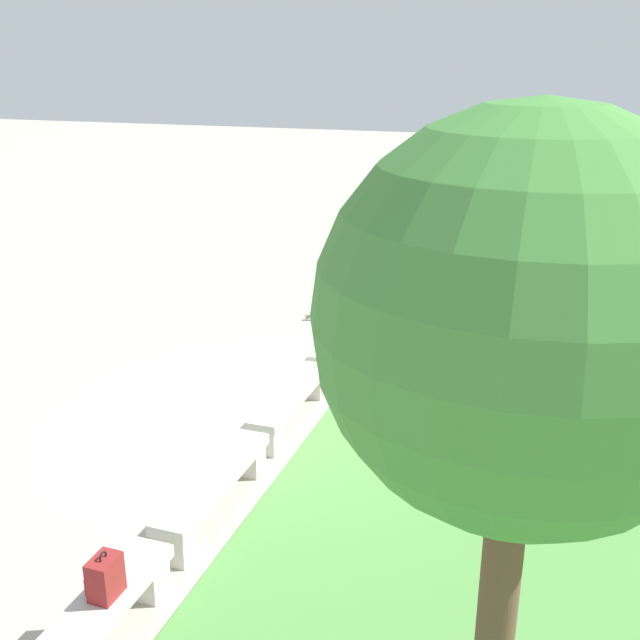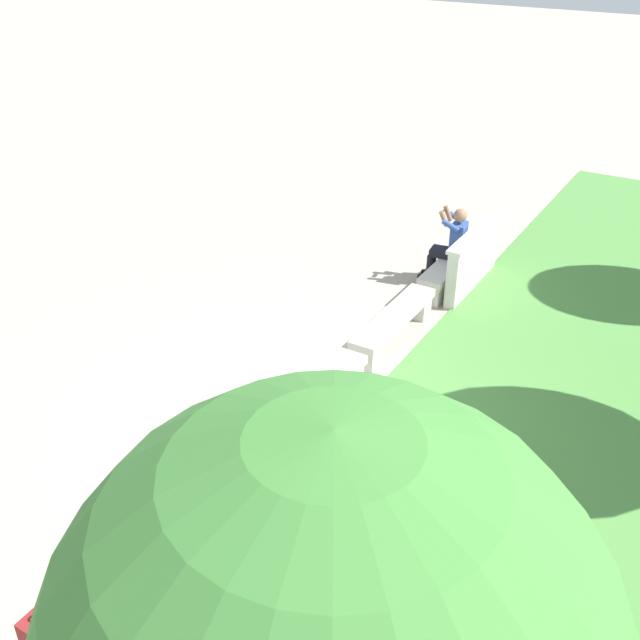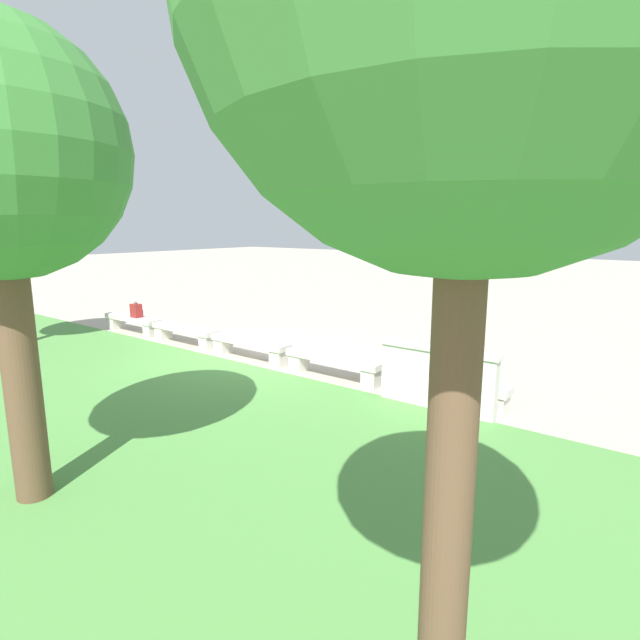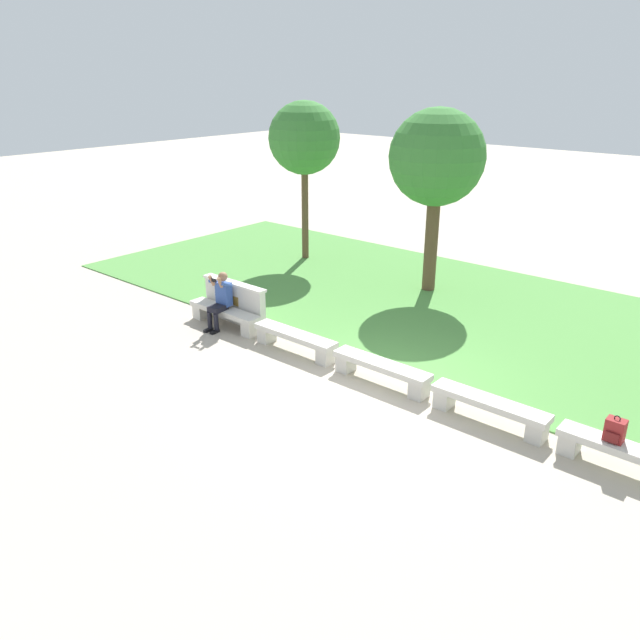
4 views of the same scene
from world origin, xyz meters
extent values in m
plane|color=#B2A593|center=(0.00, 0.00, 0.00)|extent=(80.00, 80.00, 0.00)
cube|color=#518E42|center=(0.00, 4.38, 0.01)|extent=(23.00, 8.00, 0.03)
cube|color=beige|center=(-4.47, 0.00, 0.39)|extent=(2.07, 0.40, 0.12)
cube|color=beige|center=(-5.32, 0.00, 0.17)|extent=(0.28, 0.34, 0.33)
cube|color=beige|center=(-3.61, 0.00, 0.17)|extent=(0.28, 0.34, 0.33)
cube|color=beige|center=(-2.23, 0.00, 0.39)|extent=(2.07, 0.40, 0.12)
cube|color=beige|center=(-3.09, 0.00, 0.17)|extent=(0.28, 0.34, 0.33)
cube|color=beige|center=(-1.38, 0.00, 0.17)|extent=(0.28, 0.34, 0.33)
cube|color=beige|center=(0.00, 0.00, 0.39)|extent=(2.07, 0.40, 0.12)
cube|color=beige|center=(-0.85, 0.00, 0.17)|extent=(0.28, 0.34, 0.33)
cube|color=beige|center=(0.85, 0.00, 0.17)|extent=(0.28, 0.34, 0.33)
cube|color=beige|center=(2.23, 0.00, 0.39)|extent=(2.07, 0.40, 0.12)
cube|color=beige|center=(1.38, 0.00, 0.17)|extent=(0.28, 0.34, 0.33)
cube|color=beige|center=(3.09, 0.00, 0.17)|extent=(0.28, 0.34, 0.33)
cube|color=beige|center=(4.47, 0.00, 0.39)|extent=(2.07, 0.40, 0.12)
cube|color=beige|center=(3.61, 0.00, 0.17)|extent=(0.28, 0.34, 0.33)
cube|color=beige|center=(-4.47, 0.34, 0.47)|extent=(1.88, 0.18, 0.95)
cube|color=silver|center=(-4.47, 0.34, 0.98)|extent=(1.94, 0.24, 0.06)
cube|color=brown|center=(-4.47, 0.24, 0.59)|extent=(0.44, 0.02, 0.22)
cube|color=black|center=(-4.54, -0.46, 0.03)|extent=(0.13, 0.25, 0.06)
cylinder|color=black|center=(-4.55, -0.39, 0.24)|extent=(0.11, 0.11, 0.42)
cube|color=black|center=(-4.34, -0.43, 0.03)|extent=(0.13, 0.25, 0.06)
cylinder|color=black|center=(-4.35, -0.37, 0.24)|extent=(0.11, 0.11, 0.42)
cube|color=black|center=(-4.47, -0.19, 0.51)|extent=(0.35, 0.45, 0.12)
cube|color=#33519E|center=(-4.50, 0.04, 0.79)|extent=(0.36, 0.26, 0.56)
sphere|color=#9E7051|center=(-4.50, 0.04, 1.21)|extent=(0.22, 0.22, 0.22)
cylinder|color=#33519E|center=(-4.68, -0.08, 1.08)|extent=(0.13, 0.32, 0.21)
cylinder|color=#9E7051|center=(-4.59, -0.21, 1.16)|extent=(0.08, 0.18, 0.27)
cylinder|color=#33519E|center=(-4.30, -0.04, 1.08)|extent=(0.13, 0.32, 0.21)
cylinder|color=#9E7051|center=(-4.35, -0.18, 1.16)|extent=(0.12, 0.20, 0.27)
cube|color=black|center=(-4.46, -0.26, 1.20)|extent=(0.15, 0.03, 0.08)
cube|color=maroon|center=(4.21, 0.03, 0.63)|extent=(0.28, 0.20, 0.36)
cube|color=maroon|center=(4.21, -0.08, 0.56)|extent=(0.20, 0.06, 0.16)
torus|color=black|center=(4.21, 0.03, 0.83)|extent=(0.10, 0.02, 0.10)
cylinder|color=brown|center=(-2.19, 5.37, 1.41)|extent=(0.35, 0.35, 2.82)
sphere|color=#387A33|center=(-2.19, 5.37, 3.56)|extent=(2.47, 2.47, 2.47)
cylinder|color=brown|center=(-6.82, 5.51, 1.54)|extent=(0.21, 0.21, 3.09)
sphere|color=#387A33|center=(-6.82, 5.51, 3.74)|extent=(2.16, 2.16, 2.16)
camera|label=1|loc=(8.40, 3.33, 4.64)|focal=42.00mm
camera|label=2|loc=(6.43, 3.97, 5.75)|focal=42.00mm
camera|label=3|loc=(-7.57, 7.39, 2.87)|focal=28.00mm
camera|label=4|loc=(6.03, -8.93, 5.61)|focal=35.00mm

